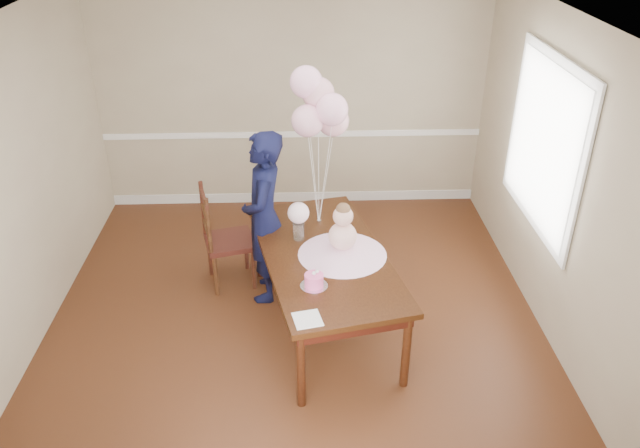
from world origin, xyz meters
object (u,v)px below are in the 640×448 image
Objects in this scene: dining_table_top at (324,256)px; woman at (264,218)px; birthday_cake at (314,280)px; dining_chair_seat at (230,241)px.

dining_table_top is 0.74m from woman.
dining_table_top is 0.50m from birthday_cake.
dining_chair_seat is 0.27× the size of woman.
woman is (-0.43, 1.00, 0.03)m from birthday_cake.
dining_table_top is 1.18m from dining_chair_seat.
dining_chair_seat is at bearing -116.81° from woman.
dining_table_top is 13.33× the size of birthday_cake.
woman is at bearing 123.76° from dining_table_top.
woman is at bearing -45.74° from dining_chair_seat.
dining_table_top is at bearing 50.07° from woman.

